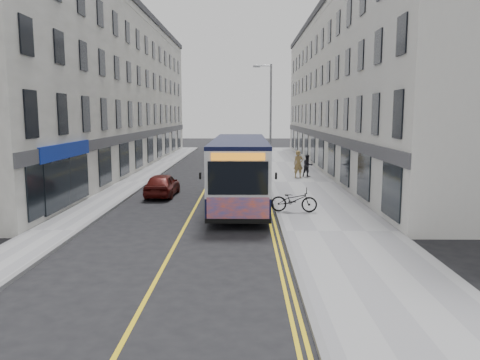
{
  "coord_description": "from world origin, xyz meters",
  "views": [
    {
      "loc": [
        2.5,
        -18.91,
        4.61
      ],
      "look_at": [
        2.25,
        2.35,
        1.6
      ],
      "focal_mm": 35.0,
      "sensor_mm": 36.0,
      "label": 1
    }
  ],
  "objects_px": {
    "city_bus": "(240,169)",
    "pedestrian_far": "(308,166)",
    "bicycle": "(294,200)",
    "car_maroon": "(162,185)",
    "pedestrian_near": "(298,164)",
    "streetlamp": "(270,117)",
    "car_white": "(253,158)"
  },
  "relations": [
    {
      "from": "city_bus",
      "to": "pedestrian_far",
      "type": "height_order",
      "value": "city_bus"
    },
    {
      "from": "bicycle",
      "to": "car_maroon",
      "type": "height_order",
      "value": "car_maroon"
    },
    {
      "from": "pedestrian_near",
      "to": "car_maroon",
      "type": "relative_size",
      "value": 0.5
    },
    {
      "from": "streetlamp",
      "to": "car_white",
      "type": "relative_size",
      "value": 1.87
    },
    {
      "from": "pedestrian_near",
      "to": "pedestrian_far",
      "type": "distance_m",
      "value": 0.82
    },
    {
      "from": "bicycle",
      "to": "pedestrian_near",
      "type": "height_order",
      "value": "pedestrian_near"
    },
    {
      "from": "pedestrian_far",
      "to": "car_white",
      "type": "distance_m",
      "value": 8.82
    },
    {
      "from": "pedestrian_near",
      "to": "pedestrian_far",
      "type": "relative_size",
      "value": 1.19
    },
    {
      "from": "city_bus",
      "to": "pedestrian_far",
      "type": "distance_m",
      "value": 10.85
    },
    {
      "from": "city_bus",
      "to": "car_maroon",
      "type": "distance_m",
      "value": 5.09
    },
    {
      "from": "pedestrian_near",
      "to": "bicycle",
      "type": "bearing_deg",
      "value": -108.15
    },
    {
      "from": "city_bus",
      "to": "bicycle",
      "type": "distance_m",
      "value": 3.74
    },
    {
      "from": "pedestrian_near",
      "to": "car_maroon",
      "type": "bearing_deg",
      "value": -150.91
    },
    {
      "from": "streetlamp",
      "to": "car_maroon",
      "type": "distance_m",
      "value": 10.12
    },
    {
      "from": "car_white",
      "to": "car_maroon",
      "type": "relative_size",
      "value": 1.12
    },
    {
      "from": "car_maroon",
      "to": "pedestrian_far",
      "type": "bearing_deg",
      "value": -139.25
    },
    {
      "from": "bicycle",
      "to": "car_white",
      "type": "bearing_deg",
      "value": 11.35
    },
    {
      "from": "bicycle",
      "to": "streetlamp",
      "type": "bearing_deg",
      "value": 9.79
    },
    {
      "from": "streetlamp",
      "to": "city_bus",
      "type": "xyz_separation_m",
      "value": [
        -1.96,
        -9.18,
        -2.55
      ]
    },
    {
      "from": "car_white",
      "to": "car_maroon",
      "type": "bearing_deg",
      "value": -110.07
    },
    {
      "from": "pedestrian_far",
      "to": "car_maroon",
      "type": "xyz_separation_m",
      "value": [
        -9.17,
        -7.45,
        -0.27
      ]
    },
    {
      "from": "pedestrian_near",
      "to": "city_bus",
      "type": "bearing_deg",
      "value": -124.29
    },
    {
      "from": "pedestrian_near",
      "to": "pedestrian_far",
      "type": "xyz_separation_m",
      "value": [
        0.71,
        0.37,
        -0.15
      ]
    },
    {
      "from": "city_bus",
      "to": "bicycle",
      "type": "relative_size",
      "value": 5.44
    },
    {
      "from": "pedestrian_far",
      "to": "car_maroon",
      "type": "height_order",
      "value": "pedestrian_far"
    },
    {
      "from": "city_bus",
      "to": "car_white",
      "type": "relative_size",
      "value": 2.69
    },
    {
      "from": "streetlamp",
      "to": "city_bus",
      "type": "bearing_deg",
      "value": -102.04
    },
    {
      "from": "car_white",
      "to": "car_maroon",
      "type": "distance_m",
      "value": 16.34
    },
    {
      "from": "pedestrian_far",
      "to": "car_white",
      "type": "xyz_separation_m",
      "value": [
        -3.77,
        7.97,
        -0.22
      ]
    },
    {
      "from": "pedestrian_near",
      "to": "car_white",
      "type": "height_order",
      "value": "pedestrian_near"
    },
    {
      "from": "pedestrian_near",
      "to": "pedestrian_far",
      "type": "bearing_deg",
      "value": 16.61
    },
    {
      "from": "pedestrian_near",
      "to": "car_white",
      "type": "relative_size",
      "value": 0.45
    }
  ]
}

